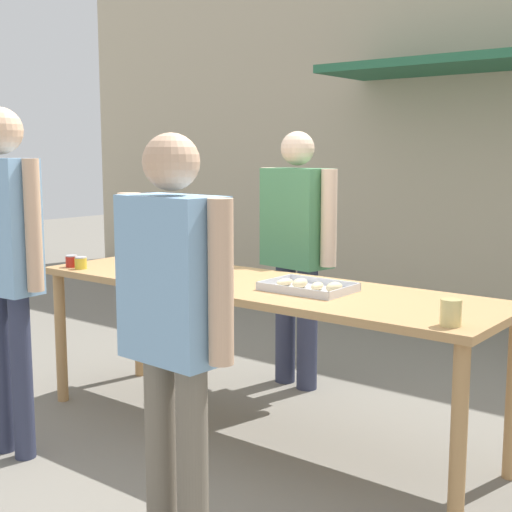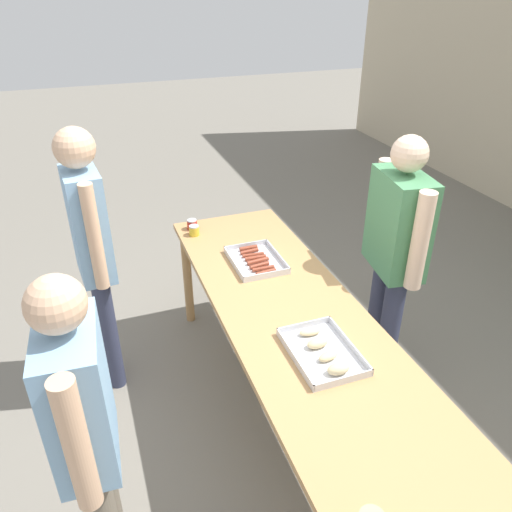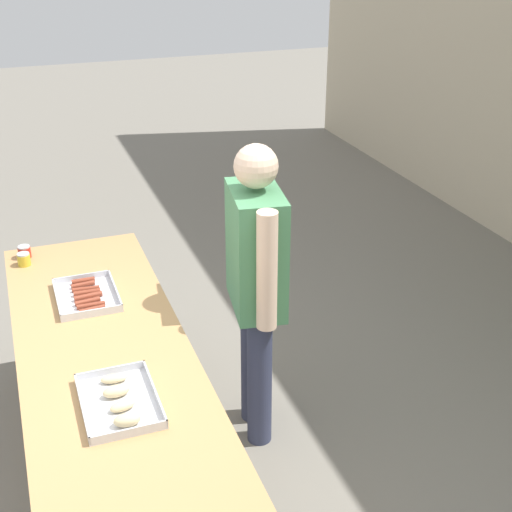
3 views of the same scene
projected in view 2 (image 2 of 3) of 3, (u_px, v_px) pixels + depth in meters
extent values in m
plane|color=slate|center=(290.00, 424.00, 3.23)|extent=(24.00, 24.00, 0.00)
cube|color=tan|center=(295.00, 318.00, 2.80)|extent=(2.78, 0.80, 0.04)
cylinder|color=tan|center=(188.00, 277.00, 4.00)|extent=(0.07, 0.07, 0.83)
cylinder|color=tan|center=(265.00, 263.00, 4.20)|extent=(0.07, 0.07, 0.83)
cube|color=silver|center=(256.00, 262.00, 3.30)|extent=(0.42, 0.32, 0.01)
cube|color=silver|center=(234.00, 263.00, 3.24)|extent=(0.42, 0.01, 0.03)
cube|color=silver|center=(278.00, 255.00, 3.33)|extent=(0.42, 0.01, 0.03)
cube|color=silver|center=(246.00, 245.00, 3.46)|extent=(0.01, 0.32, 0.03)
cube|color=silver|center=(267.00, 275.00, 3.12)|extent=(0.01, 0.32, 0.03)
cylinder|color=brown|center=(249.00, 248.00, 3.43)|extent=(0.03, 0.13, 0.03)
cylinder|color=brown|center=(249.00, 251.00, 3.39)|extent=(0.04, 0.13, 0.03)
cylinder|color=brown|center=(253.00, 255.00, 3.35)|extent=(0.04, 0.15, 0.02)
cylinder|color=brown|center=(255.00, 258.00, 3.31)|extent=(0.04, 0.14, 0.03)
cylinder|color=brown|center=(258.00, 261.00, 3.27)|extent=(0.04, 0.15, 0.03)
cylinder|color=brown|center=(259.00, 265.00, 3.22)|extent=(0.04, 0.13, 0.03)
cylinder|color=brown|center=(263.00, 268.00, 3.19)|extent=(0.03, 0.15, 0.03)
cylinder|color=brown|center=(266.00, 272.00, 3.15)|extent=(0.04, 0.14, 0.03)
cube|color=silver|center=(322.00, 354.00, 2.50)|extent=(0.45, 0.31, 0.01)
cube|color=silver|center=(294.00, 357.00, 2.45)|extent=(0.45, 0.01, 0.03)
cube|color=silver|center=(349.00, 344.00, 2.54)|extent=(0.45, 0.01, 0.03)
cube|color=silver|center=(304.00, 325.00, 2.67)|extent=(0.01, 0.31, 0.03)
cube|color=silver|center=(344.00, 380.00, 2.31)|extent=(0.01, 0.31, 0.03)
ellipsoid|color=beige|center=(310.00, 332.00, 2.62)|extent=(0.06, 0.12, 0.04)
ellipsoid|color=beige|center=(318.00, 343.00, 2.53)|extent=(0.07, 0.12, 0.05)
ellipsoid|color=beige|center=(328.00, 356.00, 2.45)|extent=(0.07, 0.12, 0.04)
ellipsoid|color=beige|center=(338.00, 369.00, 2.36)|extent=(0.07, 0.12, 0.05)
cylinder|color=#B22319|center=(192.00, 225.00, 3.71)|extent=(0.07, 0.07, 0.07)
cylinder|color=#B2B2B7|center=(192.00, 220.00, 3.70)|extent=(0.07, 0.07, 0.01)
cylinder|color=gold|center=(194.00, 231.00, 3.63)|extent=(0.07, 0.07, 0.07)
cylinder|color=#B2B2B7|center=(194.00, 226.00, 3.61)|extent=(0.07, 0.07, 0.01)
cylinder|color=#333851|center=(378.00, 309.00, 3.62)|extent=(0.14, 0.14, 0.83)
cylinder|color=#333851|center=(390.00, 327.00, 3.45)|extent=(0.14, 0.14, 0.83)
cube|color=#478456|center=(399.00, 224.00, 3.17)|extent=(0.49, 0.32, 0.66)
sphere|color=beige|center=(410.00, 154.00, 2.94)|extent=(0.22, 0.22, 0.22)
cylinder|color=beige|center=(381.00, 204.00, 3.40)|extent=(0.10, 0.10, 0.62)
cylinder|color=beige|center=(420.00, 242.00, 2.92)|extent=(0.10, 0.10, 0.62)
cylinder|color=#333851|center=(110.00, 335.00, 3.34)|extent=(0.11, 0.11, 0.87)
cylinder|color=#333851|center=(105.00, 321.00, 3.46)|extent=(0.11, 0.11, 0.87)
cube|color=#84B2DB|center=(89.00, 225.00, 3.01)|extent=(0.38, 0.23, 0.69)
sphere|color=#DBAD89|center=(74.00, 148.00, 2.78)|extent=(0.24, 0.24, 0.24)
cylinder|color=#DBAD89|center=(94.00, 238.00, 2.83)|extent=(0.08, 0.08, 0.66)
cylinder|color=#DBAD89|center=(83.00, 209.00, 3.18)|extent=(0.08, 0.08, 0.66)
cylinder|color=#756B5B|center=(105.00, 494.00, 2.36)|extent=(0.12, 0.12, 0.80)
cube|color=#84B2DB|center=(78.00, 398.00, 1.93)|extent=(0.42, 0.25, 0.63)
sphere|color=#DBAD89|center=(56.00, 304.00, 1.71)|extent=(0.22, 0.22, 0.22)
cylinder|color=#DBAD89|center=(77.00, 446.00, 1.71)|extent=(0.09, 0.09, 0.60)
cylinder|color=#DBAD89|center=(78.00, 353.00, 2.13)|extent=(0.09, 0.09, 0.60)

